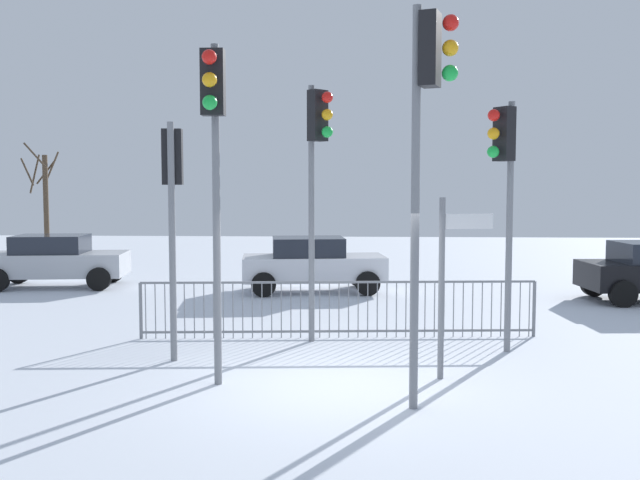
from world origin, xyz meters
TOP-DOWN VIEW (x-y plane):
  - ground_plane at (0.00, 0.00)m, footprint 60.00×60.00m
  - traffic_light_foreground_right at (-1.65, -0.15)m, footprint 0.33×0.57m
  - traffic_light_rear_right at (-2.67, 1.46)m, footprint 0.34×0.57m
  - traffic_light_mid_right at (1.19, -1.02)m, footprint 0.55×0.37m
  - traffic_light_mid_left at (2.79, 2.16)m, footprint 0.50×0.44m
  - traffic_light_foreground_left at (-0.40, 2.78)m, footprint 0.47×0.47m
  - direction_sign_post at (1.64, 0.46)m, footprint 0.79×0.13m
  - pedestrian_guard_railing at (-0.01, 3.22)m, footprint 7.43×0.68m
  - car_white_mid at (-0.90, 9.04)m, footprint 3.99×2.35m
  - car_silver_far at (-8.20, 9.51)m, footprint 3.99×2.34m
  - bare_tree_left at (-12.58, 18.58)m, footprint 1.60×1.60m

SIDE VIEW (x-z plane):
  - ground_plane at x=0.00m, z-range 0.00..0.00m
  - pedestrian_guard_railing at x=-0.01m, z-range 0.02..1.09m
  - car_white_mid at x=-0.90m, z-range 0.03..1.50m
  - car_silver_far at x=-8.20m, z-range 0.03..1.50m
  - direction_sign_post at x=1.64m, z-range 0.17..2.85m
  - bare_tree_left at x=-12.58m, z-range 0.04..4.66m
  - traffic_light_rear_right at x=-2.67m, z-range 0.90..4.76m
  - traffic_light_mid_left at x=2.79m, z-range 0.99..5.25m
  - traffic_light_foreground_left at x=-0.40m, z-range 1.08..5.72m
  - traffic_light_foreground_right at x=-1.65m, z-range 1.11..5.92m
  - traffic_light_mid_right at x=1.19m, z-range 1.16..6.23m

